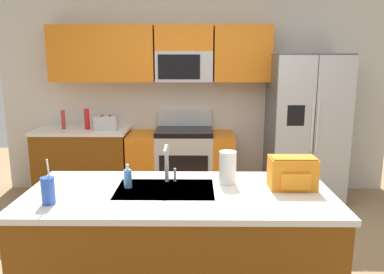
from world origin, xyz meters
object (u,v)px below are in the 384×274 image
object	(u,v)px
drink_cup_blue	(48,190)
backpack	(292,172)
refrigerator	(305,129)
sink_faucet	(167,160)
soap_dispenser	(128,178)
paper_towel_roll	(228,168)
pepper_mill	(63,120)
bottle_red	(87,119)
toaster	(106,123)
range_oven	(181,163)

from	to	relation	value
drink_cup_blue	backpack	bearing A→B (deg)	11.00
refrigerator	backpack	distance (m)	2.28
refrigerator	sink_faucet	distance (m)	2.60
soap_dispenser	paper_towel_roll	xyz separation A→B (m)	(0.71, 0.10, 0.05)
pepper_mill	backpack	world-z (taller)	pepper_mill
refrigerator	bottle_red	size ratio (longest dim) A/B	7.01
sink_faucet	backpack	world-z (taller)	sink_faucet
refrigerator	soap_dispenser	distance (m)	2.85
refrigerator	paper_towel_roll	bearing A→B (deg)	-119.13
toaster	range_oven	bearing A→B (deg)	3.16
pepper_mill	drink_cup_blue	size ratio (longest dim) A/B	0.83
toaster	backpack	xyz separation A→B (m)	(1.81, -2.18, 0.03)
range_oven	paper_towel_roll	distance (m)	2.25
toaster	paper_towel_roll	xyz separation A→B (m)	(1.37, -2.08, 0.03)
range_oven	backpack	xyz separation A→B (m)	(0.86, -2.23, 0.57)
bottle_red	range_oven	bearing A→B (deg)	0.17
paper_towel_roll	soap_dispenser	bearing A→B (deg)	-172.18
bottle_red	soap_dispenser	world-z (taller)	bottle_red
bottle_red	soap_dispenser	size ratio (longest dim) A/B	1.55
range_oven	toaster	distance (m)	1.10
range_oven	drink_cup_blue	bearing A→B (deg)	-106.13
refrigerator	drink_cup_blue	size ratio (longest dim) A/B	6.30
toaster	soap_dispenser	bearing A→B (deg)	-73.22
refrigerator	soap_dispenser	size ratio (longest dim) A/B	10.88
soap_dispenser	backpack	size ratio (longest dim) A/B	0.53
backpack	bottle_red	bearing A→B (deg)	132.90
range_oven	paper_towel_roll	xyz separation A→B (m)	(0.42, -2.14, 0.58)
paper_towel_roll	backpack	world-z (taller)	paper_towel_roll
soap_dispenser	paper_towel_roll	distance (m)	0.72
sink_faucet	paper_towel_roll	xyz separation A→B (m)	(0.44, -0.01, -0.05)
refrigerator	sink_faucet	xyz separation A→B (m)	(-1.59, -2.05, 0.14)
soap_dispenser	backpack	xyz separation A→B (m)	(1.16, 0.00, 0.05)
bottle_red	backpack	size ratio (longest dim) A/B	0.83
soap_dispenser	toaster	bearing A→B (deg)	106.78
sink_faucet	paper_towel_roll	world-z (taller)	sink_faucet
sink_faucet	soap_dispenser	world-z (taller)	sink_faucet
bottle_red	toaster	bearing A→B (deg)	-10.70
soap_dispenser	refrigerator	bearing A→B (deg)	49.27
sink_faucet	toaster	bearing A→B (deg)	114.15
paper_towel_roll	range_oven	bearing A→B (deg)	101.09
soap_dispenser	backpack	world-z (taller)	backpack
refrigerator	soap_dispenser	xyz separation A→B (m)	(-1.86, -2.16, 0.04)
toaster	paper_towel_roll	bearing A→B (deg)	-56.70
drink_cup_blue	paper_towel_roll	distance (m)	1.23
drink_cup_blue	range_oven	bearing A→B (deg)	73.87
soap_dispenser	paper_towel_roll	size ratio (longest dim) A/B	0.71
sink_faucet	drink_cup_blue	xyz separation A→B (m)	(-0.71, -0.42, -0.08)
toaster	sink_faucet	bearing A→B (deg)	-65.85
toaster	refrigerator	bearing A→B (deg)	-0.44
toaster	bottle_red	bearing A→B (deg)	169.30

